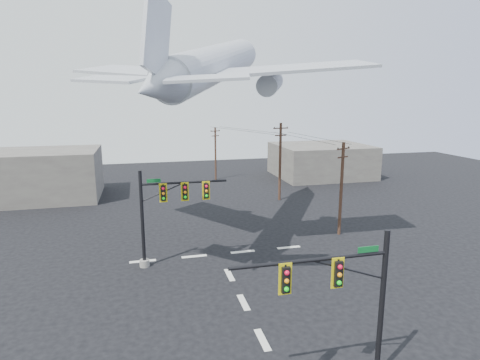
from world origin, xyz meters
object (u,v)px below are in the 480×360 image
object	(u,v)px
signal_mast_near	(351,305)
airliner	(214,65)
utility_pole_b	(280,160)
utility_pole_a	(341,187)
utility_pole_c	(215,153)
signal_mast_far	(164,212)

from	to	relation	value
signal_mast_near	airliner	bearing A→B (deg)	97.22
signal_mast_near	utility_pole_b	size ratio (longest dim) A/B	0.77
utility_pole_b	airliner	bearing A→B (deg)	-135.52
utility_pole_a	airliner	size ratio (longest dim) A/B	0.34
utility_pole_c	airliner	size ratio (longest dim) A/B	0.32
utility_pole_a	signal_mast_far	bearing A→B (deg)	166.34
utility_pole_c	signal_mast_far	bearing A→B (deg)	-130.19
utility_pole_b	utility_pole_c	world-z (taller)	utility_pole_b
airliner	signal_mast_near	bearing A→B (deg)	-144.82
signal_mast_near	airliner	xyz separation A→B (m)	(-2.37, 18.75, 11.15)
signal_mast_near	signal_mast_far	xyz separation A→B (m)	(-7.02, 14.85, 0.35)
signal_mast_near	utility_pole_c	xyz separation A→B (m)	(2.45, 45.09, 0.38)
utility_pole_c	airliner	distance (m)	28.86
signal_mast_far	airliner	bearing A→B (deg)	40.04
utility_pole_c	airliner	world-z (taller)	airliner
signal_mast_far	utility_pole_a	distance (m)	16.28
signal_mast_far	airliner	size ratio (longest dim) A/B	0.30
signal_mast_near	airliner	world-z (taller)	airliner
utility_pole_a	airliner	world-z (taller)	airliner
signal_mast_near	utility_pole_a	xyz separation A→B (m)	(8.97, 17.94, 0.69)
utility_pole_a	utility_pole_c	xyz separation A→B (m)	(-6.52, 27.15, -0.30)
utility_pole_c	utility_pole_a	bearing A→B (deg)	-99.30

